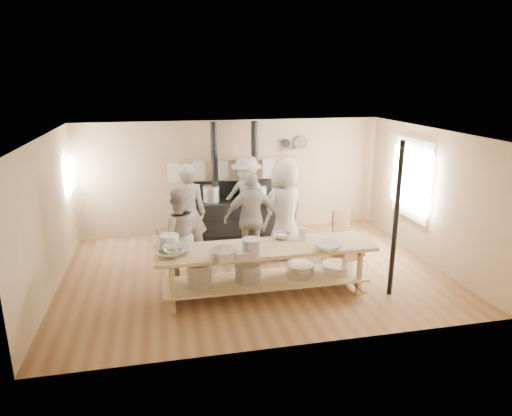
# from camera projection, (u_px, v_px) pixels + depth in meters

# --- Properties ---
(ground) EXTENTS (7.00, 7.00, 0.00)m
(ground) POSITION_uv_depth(u_px,v_px,m) (255.00, 272.00, 8.58)
(ground) COLOR brown
(ground) RESTS_ON ground
(room_shell) EXTENTS (7.00, 7.00, 7.00)m
(room_shell) POSITION_uv_depth(u_px,v_px,m) (254.00, 188.00, 8.13)
(room_shell) COLOR tan
(room_shell) RESTS_ON ground
(window_right) EXTENTS (0.09, 1.50, 1.65)m
(window_right) POSITION_uv_depth(u_px,v_px,m) (413.00, 179.00, 9.41)
(window_right) COLOR beige
(window_right) RESTS_ON ground
(left_opening) EXTENTS (0.00, 0.90, 0.90)m
(left_opening) POSITION_uv_depth(u_px,v_px,m) (70.00, 175.00, 9.32)
(left_opening) COLOR white
(left_opening) RESTS_ON ground
(stove) EXTENTS (1.90, 0.75, 2.60)m
(stove) POSITION_uv_depth(u_px,v_px,m) (235.00, 214.00, 10.42)
(stove) COLOR black
(stove) RESTS_ON ground
(towel_rail) EXTENTS (3.00, 0.04, 0.47)m
(towel_rail) POSITION_uv_depth(u_px,v_px,m) (233.00, 166.00, 10.40)
(towel_rail) COLOR tan
(towel_rail) RESTS_ON ground
(back_wall_shelf) EXTENTS (0.63, 0.14, 0.32)m
(back_wall_shelf) POSITION_uv_depth(u_px,v_px,m) (295.00, 145.00, 10.60)
(back_wall_shelf) COLOR tan
(back_wall_shelf) RESTS_ON ground
(prep_table) EXTENTS (3.60, 0.90, 0.85)m
(prep_table) POSITION_uv_depth(u_px,v_px,m) (265.00, 265.00, 7.58)
(prep_table) COLOR tan
(prep_table) RESTS_ON ground
(support_post) EXTENTS (0.08, 0.08, 2.60)m
(support_post) POSITION_uv_depth(u_px,v_px,m) (396.00, 221.00, 7.36)
(support_post) COLOR black
(support_post) RESTS_ON ground
(cook_far_left) EXTENTS (0.73, 0.49, 1.97)m
(cook_far_left) POSITION_uv_depth(u_px,v_px,m) (188.00, 214.00, 8.81)
(cook_far_left) COLOR #A8A095
(cook_far_left) RESTS_ON ground
(cook_left) EXTENTS (0.85, 0.68, 1.68)m
(cook_left) POSITION_uv_depth(u_px,v_px,m) (178.00, 235.00, 8.07)
(cook_left) COLOR #A8A095
(cook_left) RESTS_ON ground
(cook_center) EXTENTS (1.16, 1.03, 1.99)m
(cook_center) POSITION_uv_depth(u_px,v_px,m) (284.00, 209.00, 9.06)
(cook_center) COLOR #A8A095
(cook_center) RESTS_ON ground
(cook_right) EXTENTS (1.08, 0.47, 1.83)m
(cook_right) POSITION_uv_depth(u_px,v_px,m) (252.00, 218.00, 8.76)
(cook_right) COLOR #A8A095
(cook_right) RESTS_ON ground
(cook_by_window) EXTENTS (1.40, 1.20, 1.87)m
(cook_by_window) POSITION_uv_depth(u_px,v_px,m) (247.00, 197.00, 10.19)
(cook_by_window) COLOR #A8A095
(cook_by_window) RESTS_ON ground
(chair) EXTENTS (0.57, 0.57, 0.95)m
(chair) POSITION_uv_depth(u_px,v_px,m) (346.00, 244.00, 9.22)
(chair) COLOR brown
(chair) RESTS_ON ground
(bowl_white_a) EXTENTS (0.47, 0.47, 0.11)m
(bowl_white_a) POSITION_uv_depth(u_px,v_px,m) (177.00, 250.00, 7.19)
(bowl_white_a) COLOR white
(bowl_white_a) RESTS_ON prep_table
(bowl_steel_a) EXTENTS (0.48, 0.48, 0.11)m
(bowl_steel_a) POSITION_uv_depth(u_px,v_px,m) (170.00, 253.00, 7.05)
(bowl_steel_a) COLOR silver
(bowl_steel_a) RESTS_ON prep_table
(bowl_white_b) EXTENTS (0.58, 0.58, 0.11)m
(bowl_white_b) POSITION_uv_depth(u_px,v_px,m) (328.00, 246.00, 7.36)
(bowl_white_b) COLOR white
(bowl_white_b) RESTS_ON prep_table
(bowl_steel_b) EXTENTS (0.42, 0.42, 0.10)m
(bowl_steel_b) POSITION_uv_depth(u_px,v_px,m) (281.00, 236.00, 7.86)
(bowl_steel_b) COLOR silver
(bowl_steel_b) RESTS_ON prep_table
(roasting_pan) EXTENTS (0.44, 0.34, 0.09)m
(roasting_pan) POSITION_uv_depth(u_px,v_px,m) (238.00, 254.00, 7.07)
(roasting_pan) COLOR #B2B2B7
(roasting_pan) RESTS_ON prep_table
(mixing_bowl_large) EXTENTS (0.45, 0.45, 0.13)m
(mixing_bowl_large) POSITION_uv_depth(u_px,v_px,m) (224.00, 254.00, 7.02)
(mixing_bowl_large) COLOR silver
(mixing_bowl_large) RESTS_ON prep_table
(bucket_galv) EXTENTS (0.38, 0.38, 0.27)m
(bucket_galv) POSITION_uv_depth(u_px,v_px,m) (251.00, 247.00, 7.09)
(bucket_galv) COLOR gray
(bucket_galv) RESTS_ON prep_table
(deep_bowl_enamel) EXTENTS (0.36, 0.36, 0.20)m
(deep_bowl_enamel) POSITION_uv_depth(u_px,v_px,m) (169.00, 241.00, 7.47)
(deep_bowl_enamel) COLOR white
(deep_bowl_enamel) RESTS_ON prep_table
(pitcher) EXTENTS (0.16, 0.16, 0.22)m
(pitcher) POSITION_uv_depth(u_px,v_px,m) (303.00, 234.00, 7.78)
(pitcher) COLOR white
(pitcher) RESTS_ON prep_table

